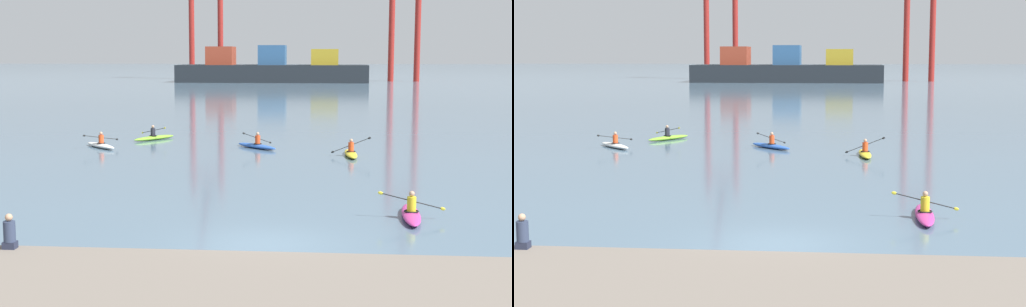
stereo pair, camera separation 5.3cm
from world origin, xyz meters
TOP-DOWN VIEW (x-y plane):
  - ground_plane at (0.00, 0.00)m, footprint 800.00×800.00m
  - container_barge at (-8.57, 126.61)m, footprint 37.05×10.42m
  - kayak_lime at (-9.17, 25.94)m, footprint 2.39×3.16m
  - kayak_blue at (-2.22, 22.19)m, footprint 2.79×2.87m
  - kayak_yellow at (3.13, 19.25)m, footprint 2.16×3.43m
  - kayak_white at (-11.39, 21.65)m, footprint 2.72×2.93m
  - kayak_magenta at (4.60, 3.87)m, footprint 2.24×3.42m
  - seated_onlooker at (-6.16, -3.36)m, footprint 0.32×0.30m

SIDE VIEW (x-z plane):
  - ground_plane at x=0.00m, z-range 0.00..0.00m
  - kayak_lime at x=-9.17m, z-range -0.30..0.65m
  - kayak_yellow at x=3.13m, z-range -0.36..0.71m
  - kayak_white at x=-11.39m, z-range -0.30..0.65m
  - kayak_blue at x=-2.22m, z-range -0.34..0.69m
  - kayak_magenta at x=4.60m, z-range -0.30..0.65m
  - seated_onlooker at x=-6.16m, z-range 0.56..1.46m
  - container_barge at x=-8.57m, z-range -1.10..6.07m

